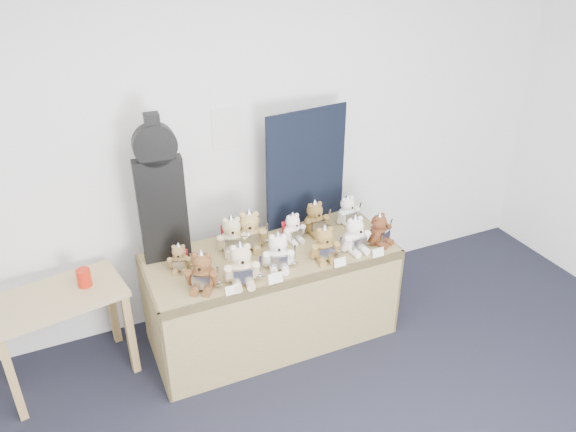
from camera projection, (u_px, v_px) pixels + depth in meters
name	position (u px, v px, depth m)	size (l,w,h in m)	color
room_shell	(226.00, 128.00, 3.93)	(6.00, 6.00, 6.00)	silver
display_table	(275.00, 277.00, 3.92)	(1.75, 0.74, 0.73)	olive
side_table	(59.00, 311.00, 3.60)	(0.89, 0.59, 0.68)	tan
guitar_case	(160.00, 192.00, 3.61)	(0.32, 0.12, 1.03)	black
navy_board	(306.00, 168.00, 4.10)	(0.66, 0.02, 0.88)	black
red_cup	(84.00, 278.00, 3.61)	(0.09, 0.09, 0.12)	red
teddy_front_far_left	(202.00, 272.00, 3.49)	(0.23, 0.24, 0.29)	brown
teddy_front_left	(241.00, 265.00, 3.54)	(0.26, 0.23, 0.32)	beige
teddy_front_centre	(278.00, 253.00, 3.69)	(0.23, 0.22, 0.29)	white
teddy_front_right	(324.00, 245.00, 3.79)	(0.23, 0.20, 0.28)	olive
teddy_front_far_right	(355.00, 235.00, 3.88)	(0.24, 0.20, 0.29)	white
teddy_front_end	(379.00, 230.00, 3.97)	(0.22, 0.21, 0.26)	brown
teddy_back_left	(232.00, 236.00, 3.87)	(0.25, 0.22, 0.30)	beige
teddy_back_centre_left	(250.00, 231.00, 3.91)	(0.26, 0.25, 0.32)	tan
teddy_back_centre_right	(293.00, 229.00, 4.01)	(0.20, 0.17, 0.24)	white
teddy_back_right	(315.00, 219.00, 4.10)	(0.23, 0.18, 0.28)	brown
teddy_back_end	(348.00, 211.00, 4.23)	(0.21, 0.18, 0.25)	white
teddy_back_far_left	(180.00, 258.00, 3.69)	(0.17, 0.17, 0.21)	olive
entry_card_a	(232.00, 290.00, 3.47)	(0.08, 0.00, 0.06)	silver
entry_card_b	(276.00, 278.00, 3.57)	(0.10, 0.00, 0.07)	silver
entry_card_c	(340.00, 262.00, 3.74)	(0.09, 0.00, 0.06)	silver
entry_card_d	(378.00, 253.00, 3.84)	(0.09, 0.00, 0.06)	silver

